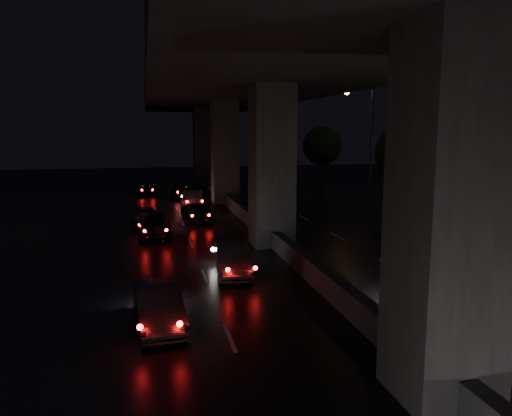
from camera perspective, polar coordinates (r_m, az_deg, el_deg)
name	(u,v)px	position (r m, az deg, el deg)	size (l,w,h in m)	color
ground	(301,271)	(20.91, 5.15, -7.17)	(120.00, 120.00, 0.00)	black
viaduct	(272,77)	(25.03, 1.85, 14.79)	(12.00, 80.00, 10.50)	#303032
median_barrier	(271,236)	(25.47, 1.76, -3.22)	(0.45, 70.00, 0.85)	#303032
tree_c	(403,153)	(35.57, 16.44, 6.01)	(3.80, 3.80, 6.12)	black
tree_d	(322,146)	(50.17, 7.56, 7.03)	(3.80, 3.80, 6.12)	black
streetlight_far	(365,131)	(40.88, 12.40, 8.54)	(2.52, 0.44, 9.00)	#2D2D33
car_3	(445,304)	(16.23, 20.78, -10.24)	(1.73, 4.25, 1.23)	black
car_4	(158,306)	(15.34, -11.11, -10.94)	(1.30, 3.72, 1.23)	black
car_5	(233,259)	(20.20, -2.65, -5.90)	(1.31, 3.75, 1.24)	#252528
car_6	(155,226)	(27.50, -11.49, -2.02)	(1.52, 3.79, 1.29)	black
car_7	(149,221)	(29.46, -12.18, -1.46)	(1.62, 3.98, 1.16)	black
car_8	(198,213)	(31.77, -6.69, -0.52)	(1.43, 3.55, 1.21)	black
car_9	(192,199)	(37.50, -7.30, 0.97)	(1.36, 3.91, 1.29)	#433F3A
car_10	(183,191)	(43.13, -8.39, 1.96)	(2.09, 4.53, 1.26)	black
car_11	(147,189)	(45.78, -12.33, 2.14)	(1.80, 3.90, 1.08)	black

